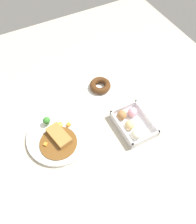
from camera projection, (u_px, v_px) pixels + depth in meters
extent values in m
plane|color=#B2A893|center=(88.00, 119.00, 1.06)|extent=(1.60, 1.60, 0.00)
cylinder|color=white|center=(59.00, 136.00, 0.99)|extent=(0.28, 0.28, 0.02)
cylinder|color=brown|center=(58.00, 143.00, 0.96)|extent=(0.16, 0.16, 0.01)
cube|color=#A87538|center=(59.00, 135.00, 0.97)|extent=(0.12, 0.08, 0.02)
cylinder|color=white|center=(60.00, 126.00, 1.01)|extent=(0.06, 0.06, 0.00)
ellipsoid|color=yellow|center=(60.00, 124.00, 1.00)|extent=(0.03, 0.03, 0.01)
cylinder|color=#8CB766|center=(47.00, 123.00, 1.01)|extent=(0.01, 0.01, 0.02)
sphere|color=#387A2D|center=(47.00, 120.00, 1.00)|extent=(0.03, 0.03, 0.03)
cube|color=orange|center=(69.00, 125.00, 1.01)|extent=(0.02, 0.02, 0.02)
cube|color=orange|center=(46.00, 145.00, 0.95)|extent=(0.02, 0.02, 0.01)
cube|color=white|center=(133.00, 125.00, 1.03)|extent=(0.19, 0.14, 0.01)
cube|color=white|center=(123.00, 108.00, 1.06)|extent=(0.01, 0.14, 0.03)
cube|color=white|center=(146.00, 139.00, 0.97)|extent=(0.01, 0.14, 0.03)
cube|color=white|center=(121.00, 129.00, 1.00)|extent=(0.19, 0.01, 0.03)
cube|color=white|center=(146.00, 117.00, 1.03)|extent=(0.19, 0.01, 0.03)
sphere|color=#9E6B3D|center=(122.00, 115.00, 1.03)|extent=(0.04, 0.04, 0.04)
sphere|color=#DBB77A|center=(130.00, 125.00, 1.00)|extent=(0.04, 0.04, 0.04)
sphere|color=#EFE5C6|center=(136.00, 134.00, 0.97)|extent=(0.04, 0.04, 0.04)
sphere|color=pink|center=(132.00, 112.00, 1.04)|extent=(0.04, 0.04, 0.04)
cube|color=white|center=(100.00, 88.00, 1.16)|extent=(0.15, 0.15, 0.00)
torus|color=#4C2B14|center=(100.00, 85.00, 1.15)|extent=(0.11, 0.11, 0.03)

